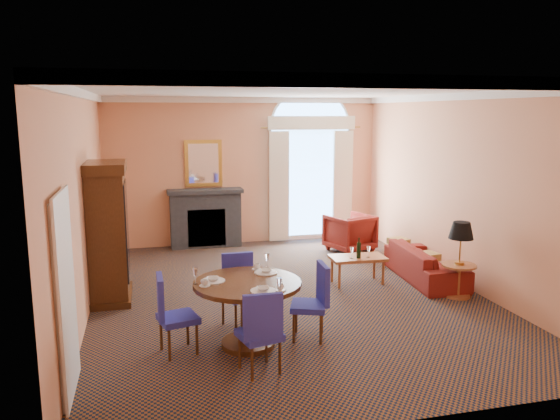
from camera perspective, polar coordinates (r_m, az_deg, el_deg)
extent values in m
plane|color=black|center=(8.82, 0.79, -8.91)|extent=(7.50, 7.50, 0.00)
cube|color=#F0A172|center=(12.06, -3.73, 4.06)|extent=(6.00, 0.04, 3.20)
cube|color=#F0A172|center=(8.20, -19.89, 0.57)|extent=(0.04, 7.50, 3.20)
cube|color=#F0A172|center=(9.63, 18.36, 2.01)|extent=(0.04, 7.50, 3.20)
cube|color=white|center=(8.33, 0.85, 12.36)|extent=(6.00, 7.50, 0.04)
cube|color=white|center=(8.33, 0.85, 11.95)|extent=(6.00, 7.50, 0.12)
cube|color=white|center=(6.01, -21.46, -8.53)|extent=(0.08, 0.90, 2.06)
cube|color=#34383E|center=(11.89, -7.78, -0.98)|extent=(1.50, 0.40, 1.20)
cube|color=#34383E|center=(11.75, -7.84, 2.06)|extent=(1.60, 0.46, 0.08)
cube|color=gold|center=(11.89, -8.01, 4.86)|extent=(0.80, 0.04, 1.00)
cube|color=white|center=(11.87, -8.00, 4.86)|extent=(0.64, 0.02, 0.84)
cube|color=white|center=(12.44, 3.13, 2.63)|extent=(1.90, 0.04, 2.50)
cube|color=#96C7FC|center=(12.43, 3.14, 2.63)|extent=(1.70, 0.02, 2.30)
cylinder|color=white|center=(12.33, 3.18, 8.40)|extent=(1.90, 0.04, 1.90)
cube|color=#EFE7CA|center=(12.12, -0.10, 2.45)|extent=(0.45, 0.06, 2.45)
cube|color=#EFE7CA|center=(12.56, 6.56, 2.66)|extent=(0.45, 0.06, 2.45)
cube|color=#EFE7CA|center=(12.22, 3.36, 9.08)|extent=(2.00, 0.08, 0.30)
cube|color=#3A1F0D|center=(8.80, -17.51, -2.70)|extent=(0.55, 0.99, 1.99)
cube|color=#3A1F0D|center=(8.63, -17.89, 4.27)|extent=(0.62, 1.09, 0.16)
cube|color=#3A1F0D|center=(9.05, -17.19, -8.54)|extent=(0.62, 1.09, 0.10)
cylinder|color=#3A1F0D|center=(6.76, -3.43, -7.68)|extent=(1.33, 1.33, 0.06)
cylinder|color=#3A1F0D|center=(6.90, -3.39, -11.00)|extent=(0.18, 0.18, 0.78)
cylinder|color=#3A1F0D|center=(7.04, -3.36, -13.72)|extent=(0.67, 0.67, 0.07)
cylinder|color=white|center=(7.09, -1.49, -6.53)|extent=(0.30, 0.30, 0.01)
imported|color=white|center=(7.08, -1.49, -6.34)|extent=(0.15, 0.15, 0.04)
imported|color=white|center=(7.24, -2.43, -5.90)|extent=(0.09, 0.09, 0.07)
cylinder|color=white|center=(6.80, -7.01, -7.35)|extent=(0.30, 0.30, 0.01)
imported|color=white|center=(6.79, -7.02, -7.15)|extent=(0.15, 0.15, 0.04)
imported|color=white|center=(6.62, -7.87, -7.52)|extent=(0.09, 0.09, 0.07)
cylinder|color=white|center=(6.39, -1.78, -8.42)|extent=(0.30, 0.30, 0.01)
imported|color=white|center=(6.38, -1.78, -8.22)|extent=(0.15, 0.15, 0.04)
imported|color=white|center=(6.40, 0.02, -8.05)|extent=(0.09, 0.09, 0.07)
cube|color=#28299F|center=(7.52, -4.22, -8.85)|extent=(0.57, 0.57, 0.08)
cube|color=#28299F|center=(7.62, -4.46, -6.36)|extent=(0.44, 0.08, 0.52)
cylinder|color=#3A1F0D|center=(7.82, -3.78, -9.92)|extent=(0.03, 0.03, 0.40)
cylinder|color=#3A1F0D|center=(7.66, -5.97, -10.40)|extent=(0.03, 0.03, 0.40)
cylinder|color=#3A1F0D|center=(7.55, -2.39, -10.65)|extent=(0.03, 0.03, 0.40)
cylinder|color=#3A1F0D|center=(7.39, -4.63, -11.18)|extent=(0.03, 0.03, 0.40)
cube|color=#28299F|center=(6.25, -2.17, -12.90)|extent=(0.52, 0.52, 0.08)
cube|color=#28299F|center=(5.96, -1.79, -11.13)|extent=(0.43, 0.07, 0.52)
cylinder|color=#3A1F0D|center=(6.14, -2.93, -15.76)|extent=(0.03, 0.03, 0.40)
cylinder|color=#3A1F0D|center=(6.28, -0.01, -15.15)|extent=(0.03, 0.03, 0.40)
cylinder|color=#3A1F0D|center=(6.43, -4.24, -14.56)|extent=(0.03, 0.03, 0.40)
cylinder|color=#3A1F0D|center=(6.55, -1.43, -14.02)|extent=(0.03, 0.03, 0.40)
cube|color=#28299F|center=(7.10, 2.98, -10.00)|extent=(0.56, 0.56, 0.08)
cube|color=#28299F|center=(7.08, 4.52, -7.67)|extent=(0.09, 0.44, 0.52)
cylinder|color=#3A1F0D|center=(7.02, 4.28, -12.33)|extent=(0.03, 0.03, 0.40)
cylinder|color=#3A1F0D|center=(7.34, 4.40, -11.32)|extent=(0.03, 0.03, 0.40)
cylinder|color=#3A1F0D|center=(7.04, 1.45, -12.24)|extent=(0.03, 0.03, 0.40)
cylinder|color=#3A1F0D|center=(7.36, 1.70, -11.23)|extent=(0.03, 0.03, 0.40)
cube|color=#28299F|center=(6.81, -10.59, -11.08)|extent=(0.53, 0.53, 0.08)
cube|color=#28299F|center=(6.71, -12.38, -8.90)|extent=(0.07, 0.44, 0.52)
cylinder|color=#3A1F0D|center=(7.01, -12.32, -12.60)|extent=(0.03, 0.03, 0.40)
cylinder|color=#3A1F0D|center=(6.71, -11.49, -13.65)|extent=(0.03, 0.03, 0.40)
cylinder|color=#3A1F0D|center=(7.10, -9.62, -12.20)|extent=(0.03, 0.03, 0.40)
cylinder|color=#3A1F0D|center=(6.80, -8.68, -13.21)|extent=(0.03, 0.03, 0.40)
imported|color=maroon|center=(9.88, 14.93, -5.40)|extent=(0.91, 2.02, 0.58)
imported|color=maroon|center=(11.53, 7.28, -2.36)|extent=(1.08, 1.09, 0.79)
cube|color=#A55B31|center=(9.39, 8.12, -4.99)|extent=(0.95, 0.55, 0.05)
cylinder|color=#A55B31|center=(9.15, 6.23, -6.89)|extent=(0.05, 0.05, 0.41)
cylinder|color=#A55B31|center=(9.44, 10.72, -6.47)|extent=(0.05, 0.05, 0.41)
cylinder|color=#A55B31|center=(9.49, 5.46, -6.26)|extent=(0.05, 0.05, 0.41)
cylinder|color=#A55B31|center=(9.77, 9.82, -5.88)|extent=(0.05, 0.05, 0.41)
cylinder|color=#A55B31|center=(9.05, 18.21, -5.53)|extent=(0.53, 0.53, 0.04)
cylinder|color=#A55B31|center=(9.12, 18.12, -7.13)|extent=(0.07, 0.07, 0.50)
cylinder|color=#A55B31|center=(9.19, 18.04, -8.50)|extent=(0.39, 0.39, 0.04)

